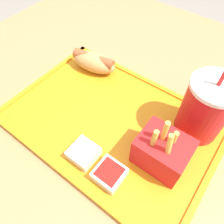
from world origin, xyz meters
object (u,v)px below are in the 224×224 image
(hot_dog_far, at_px, (94,62))
(soda_cup, at_px, (205,109))
(sauce_cup_ketchup, at_px, (109,174))
(fries_carton, at_px, (162,151))
(sauce_cup_mayo, at_px, (82,152))

(hot_dog_far, bearing_deg, soda_cup, -2.37)
(sauce_cup_ketchup, bearing_deg, fries_carton, 55.67)
(sauce_cup_mayo, distance_m, sauce_cup_ketchup, 0.07)
(hot_dog_far, relative_size, fries_carton, 1.10)
(sauce_cup_mayo, height_order, sauce_cup_ketchup, same)
(soda_cup, bearing_deg, sauce_cup_mayo, -128.12)
(sauce_cup_mayo, bearing_deg, fries_carton, 32.50)
(sauce_cup_ketchup, bearing_deg, sauce_cup_mayo, 177.43)
(fries_carton, height_order, sauce_cup_ketchup, fries_carton)
(sauce_cup_mayo, bearing_deg, sauce_cup_ketchup, -2.57)
(fries_carton, bearing_deg, sauce_cup_ketchup, -124.33)
(hot_dog_far, xyz_separation_m, fries_carton, (0.27, -0.13, 0.01))
(soda_cup, height_order, sauce_cup_mayo, soda_cup)
(fries_carton, distance_m, sauce_cup_mayo, 0.15)
(soda_cup, relative_size, sauce_cup_ketchup, 3.22)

